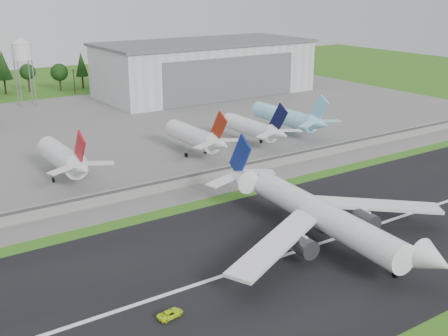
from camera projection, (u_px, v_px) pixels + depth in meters
ground at (334, 271)px, 104.53m from camera, size 600.00×600.00×0.00m
runway at (298, 251)px, 112.40m from camera, size 320.00×60.00×0.10m
runway_centerline at (299, 251)px, 112.38m from camera, size 220.00×1.00×0.02m
apron at (93, 135)px, 199.13m from camera, size 320.00×150.00×0.10m
blast_fence at (185, 181)px, 147.32m from camera, size 240.00×0.61×3.50m
hangar_east at (205, 68)px, 270.39m from camera, size 102.00×47.00×25.20m
water_tower at (21, 49)px, 240.09m from camera, size 8.40×8.40×29.40m
utility_poles at (30, 99)px, 262.22m from camera, size 230.00×3.00×12.00m
treeline at (21, 94)px, 274.05m from camera, size 320.00×16.00×22.00m
main_airliner at (324, 222)px, 113.87m from camera, size 57.06×59.27×18.17m
ground_vehicle at (170, 314)px, 89.75m from camera, size 4.76×2.77×1.25m
parked_jet_red_a at (66, 159)px, 150.04m from camera, size 7.36×31.29×16.94m
parked_jet_red_b at (198, 137)px, 172.02m from camera, size 7.36×31.29×16.76m
parked_jet_navy at (256, 128)px, 183.79m from camera, size 7.36×31.29×16.50m
parked_jet_skyblue at (290, 118)px, 197.72m from camera, size 7.36×37.29×16.74m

